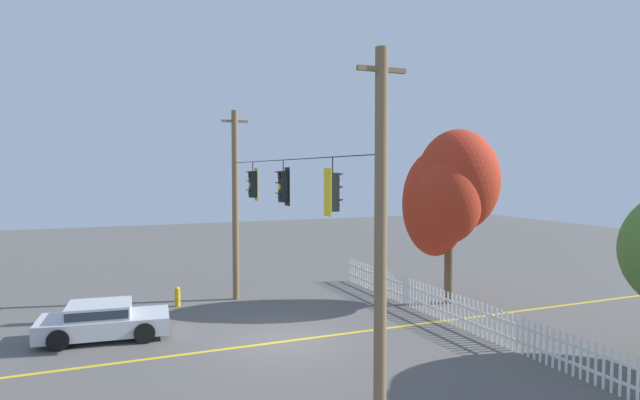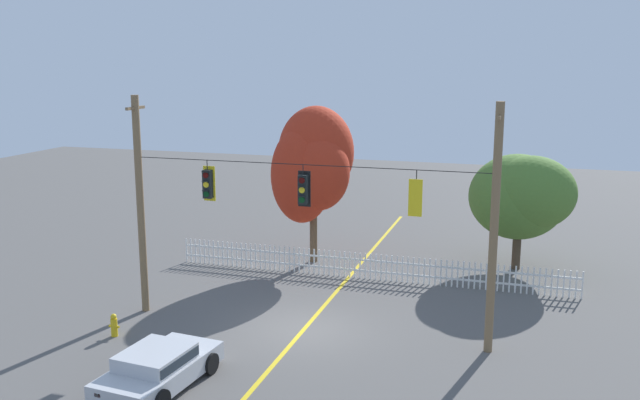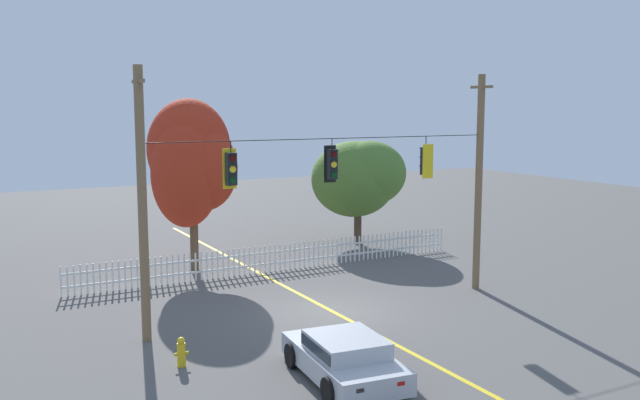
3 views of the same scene
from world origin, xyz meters
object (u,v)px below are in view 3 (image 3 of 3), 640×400
Objects in this scene: traffic_signal_westbound_side at (426,161)px; autumn_maple_near_fence at (192,162)px; parked_car at (345,356)px; traffic_signal_northbound_secondary at (231,169)px; fire_hydrant at (181,352)px; autumn_maple_mid at (359,177)px; traffic_signal_northbound_primary at (332,164)px.

autumn_maple_near_fence reaches higher than traffic_signal_westbound_side.
traffic_signal_northbound_secondary is at bearing 99.55° from parked_car.
autumn_maple_near_fence is 11.59m from fire_hydrant.
traffic_signal_westbound_side is 10.04m from autumn_maple_mid.
traffic_signal_northbound_secondary reaches higher than parked_car.
traffic_signal_northbound_secondary is 6.81m from parked_car.
autumn_maple_mid is at bearing 42.44° from traffic_signal_northbound_secondary.
traffic_signal_northbound_primary is 3.73m from traffic_signal_westbound_side.
traffic_signal_westbound_side is 0.35× the size of parked_car.
fire_hydrant is (-5.85, -2.44, -4.49)m from traffic_signal_northbound_primary.
fire_hydrant is at bearing -157.32° from traffic_signal_northbound_primary.
traffic_signal_northbound_primary is 0.20× the size of autumn_maple_near_fence.
autumn_maple_near_fence is at bearing -169.55° from autumn_maple_mid.
traffic_signal_westbound_side is 10.83m from fire_hydrant.
traffic_signal_northbound_secondary is 1.83× the size of fire_hydrant.
traffic_signal_westbound_side reaches higher than fire_hydrant.
autumn_maple_mid is 6.45× the size of fire_hydrant.
traffic_signal_westbound_side is at bearing -52.82° from autumn_maple_near_fence.
traffic_signal_westbound_side is 0.21× the size of autumn_maple_near_fence.
traffic_signal_westbound_side reaches higher than autumn_maple_mid.
traffic_signal_westbound_side is at bearing -0.15° from traffic_signal_northbound_secondary.
autumn_maple_mid is (3.11, 9.42, -1.55)m from traffic_signal_westbound_side.
fire_hydrant is at bearing -165.79° from traffic_signal_westbound_side.
traffic_signal_northbound_secondary is 0.35× the size of parked_car.
parked_car is (-2.57, -5.24, -4.27)m from traffic_signal_northbound_primary.
traffic_signal_northbound_secondary is 14.02m from autumn_maple_mid.
traffic_signal_northbound_secondary is 7.17m from traffic_signal_westbound_side.
parked_car is (-9.40, -14.64, -2.69)m from autumn_maple_mid.
traffic_signal_northbound_secondary and traffic_signal_northbound_primary have the same top height.
traffic_signal_northbound_secondary reaches higher than fire_hydrant.
autumn_maple_near_fence is (-5.89, 7.76, -0.34)m from traffic_signal_westbound_side.
autumn_maple_mid is at bearing 57.29° from parked_car.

